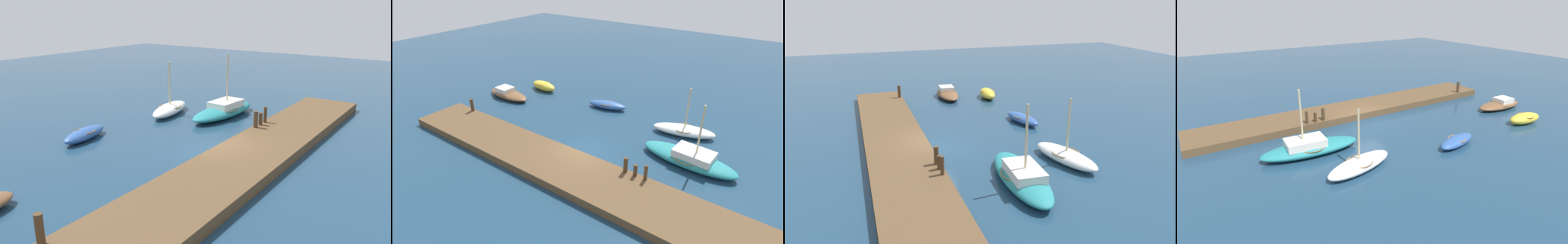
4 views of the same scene
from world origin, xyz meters
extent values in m
plane|color=navy|center=(0.00, 0.00, 0.00)|extent=(84.00, 84.00, 0.00)
cube|color=brown|center=(0.00, -2.22, 0.26)|extent=(25.61, 3.63, 0.52)
ellipsoid|color=teal|center=(6.00, 2.98, 0.37)|extent=(6.24, 2.43, 0.73)
torus|color=olive|center=(6.00, 2.98, 0.57)|extent=(2.21, 2.21, 0.07)
cube|color=silver|center=(6.31, 2.96, 0.83)|extent=(2.49, 1.65, 0.48)
cylinder|color=#C6B284|center=(6.43, 2.95, 2.38)|extent=(0.12, 0.12, 3.59)
ellipsoid|color=brown|center=(-11.19, 3.66, 0.31)|extent=(4.55, 1.84, 0.61)
torus|color=olive|center=(-11.19, 3.66, 0.47)|extent=(1.81, 1.81, 0.07)
cube|color=silver|center=(-11.63, 3.68, 0.71)|extent=(1.43, 1.27, 0.44)
ellipsoid|color=#2D569E|center=(-2.49, 6.98, 0.31)|extent=(3.42, 1.77, 0.63)
torus|color=olive|center=(-2.49, 6.98, 0.49)|extent=(1.40, 1.40, 0.07)
ellipsoid|color=gold|center=(-9.84, 6.97, 0.41)|extent=(2.97, 1.48, 0.83)
torus|color=olive|center=(-9.84, 6.97, 0.64)|extent=(1.38, 1.38, 0.07)
ellipsoid|color=white|center=(4.47, 6.36, 0.36)|extent=(4.62, 2.45, 0.71)
torus|color=olive|center=(4.47, 6.36, 0.55)|extent=(1.84, 1.84, 0.07)
cylinder|color=#C6B284|center=(4.50, 6.37, 2.10)|extent=(0.12, 0.12, 3.06)
cylinder|color=#47331E|center=(-10.58, -0.65, 1.03)|extent=(0.26, 0.26, 1.02)
cylinder|color=#47331E|center=(3.51, -0.65, 1.00)|extent=(0.25, 0.25, 0.96)
cylinder|color=#47331E|center=(4.15, -0.65, 0.89)|extent=(0.23, 0.23, 0.73)
cylinder|color=#47331E|center=(4.79, -0.65, 1.00)|extent=(0.20, 0.20, 0.95)
camera|label=1|loc=(-16.40, -10.22, 7.37)|focal=36.54mm
camera|label=2|loc=(10.35, -14.05, 11.66)|focal=29.00mm
camera|label=3|loc=(21.21, -4.36, 8.82)|focal=35.17mm
camera|label=4|loc=(12.07, 19.75, 8.93)|focal=28.81mm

